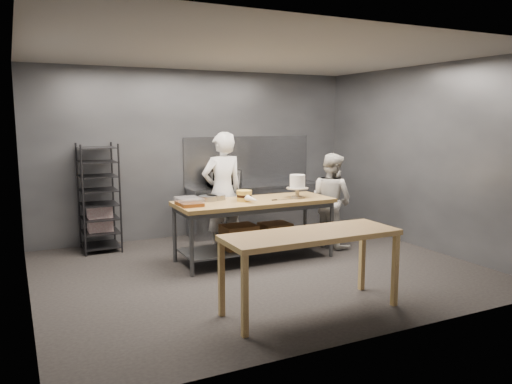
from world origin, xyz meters
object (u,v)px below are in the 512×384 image
at_px(speed_rack, 99,199).
at_px(chef_right, 331,200).
at_px(work_table, 255,222).
at_px(near_counter, 311,240).
at_px(frosted_cake_stand, 297,183).
at_px(chef_behind, 222,192).
at_px(microwave, 224,179).
at_px(layer_cake, 244,196).

bearing_deg(speed_rack, chef_right, -22.27).
relative_size(work_table, speed_rack, 1.37).
bearing_deg(near_counter, frosted_cake_stand, 62.99).
distance_m(near_counter, speed_rack, 4.09).
bearing_deg(work_table, speed_rack, 141.93).
distance_m(chef_behind, frosted_cake_stand, 1.23).
distance_m(chef_behind, microwave, 1.06).
relative_size(near_counter, chef_behind, 1.04).
bearing_deg(frosted_cake_stand, work_table, 172.71).
bearing_deg(chef_right, frosted_cake_stand, 89.22).
bearing_deg(near_counter, speed_rack, 114.32).
relative_size(frosted_cake_stand, layer_cake, 1.59).
xyz_separation_m(chef_right, layer_cake, (-1.68, -0.16, 0.21)).
relative_size(work_table, chef_right, 1.53).
height_order(chef_right, frosted_cake_stand, chef_right).
bearing_deg(work_table, chef_behind, 108.68).
distance_m(chef_right, microwave, 2.03).
bearing_deg(speed_rack, microwave, 2.07).
relative_size(near_counter, layer_cake, 8.87).
bearing_deg(near_counter, chef_behind, 87.77).
bearing_deg(chef_behind, microwave, -117.54).
height_order(near_counter, speed_rack, speed_rack).
height_order(work_table, near_counter, work_table).
relative_size(work_table, microwave, 4.43).
bearing_deg(microwave, speed_rack, -177.93).
distance_m(chef_right, layer_cake, 1.70).
height_order(chef_behind, chef_right, chef_behind).
distance_m(chef_behind, layer_cake, 0.72).
bearing_deg(microwave, frosted_cake_stand, -73.89).
bearing_deg(chef_right, speed_rack, 50.78).
relative_size(near_counter, frosted_cake_stand, 5.58).
relative_size(chef_right, layer_cake, 6.97).
xyz_separation_m(speed_rack, chef_behind, (1.79, -0.89, 0.11)).
xyz_separation_m(work_table, speed_rack, (-2.03, 1.59, 0.28)).
bearing_deg(layer_cake, speed_rack, 139.00).
distance_m(chef_behind, chef_right, 1.83).
bearing_deg(frosted_cake_stand, microwave, 106.11).
bearing_deg(frosted_cake_stand, speed_rack, 148.37).
bearing_deg(work_table, microwave, 83.59).
bearing_deg(chef_behind, layer_cake, 90.45).
bearing_deg(speed_rack, work_table, -38.07).
distance_m(microwave, frosted_cake_stand, 1.83).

